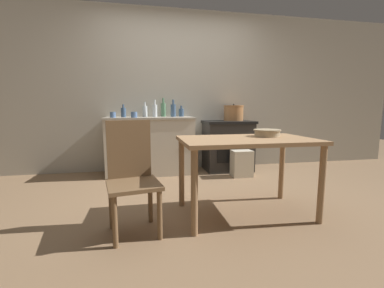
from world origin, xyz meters
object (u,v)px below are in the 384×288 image
object	(u,v)px
bottle_center_left	(145,111)
cup_mid_right	(113,115)
flour_sack	(242,163)
mixing_bowl_large	(267,132)
stock_pot	(234,113)
bottle_left	(173,110)
bottle_center	(155,110)
bottle_far_left	(181,112)
bottle_mid_left	(163,109)
cup_right	(134,115)
bottle_center_right	(123,112)
chair	(132,174)
work_table	(247,149)
stove	(228,145)

from	to	relation	value
bottle_center_left	cup_mid_right	bearing A→B (deg)	-149.87
flour_sack	mixing_bowl_large	world-z (taller)	mixing_bowl_large
stock_pot	bottle_left	world-z (taller)	bottle_left
bottle_center	bottle_far_left	bearing A→B (deg)	16.76
mixing_bowl_large	stock_pot	bearing A→B (deg)	80.79
bottle_mid_left	cup_right	world-z (taller)	bottle_mid_left
bottle_center_right	cup_mid_right	xyz separation A→B (m)	(-0.14, -0.14, -0.03)
bottle_mid_left	cup_mid_right	size ratio (longest dim) A/B	3.62
stock_pot	mixing_bowl_large	distance (m)	1.71
chair	cup_mid_right	distance (m)	1.81
bottle_left	bottle_center_right	distance (m)	0.75
chair	cup_right	xyz separation A→B (m)	(-0.01, 1.70, 0.44)
bottle_left	bottle_mid_left	world-z (taller)	bottle_mid_left
stock_pot	work_table	bearing A→B (deg)	-106.49
stove	bottle_mid_left	world-z (taller)	bottle_mid_left
stove	bottle_mid_left	bearing A→B (deg)	168.79
chair	bottle_left	bearing A→B (deg)	62.91
stock_pot	bottle_center_right	bearing A→B (deg)	-178.95
bottle_center	mixing_bowl_large	bearing A→B (deg)	-59.35
bottle_far_left	bottle_center	bearing A→B (deg)	-163.24
bottle_center_right	chair	bearing A→B (deg)	-84.90
bottle_left	cup_mid_right	size ratio (longest dim) A/B	3.28
mixing_bowl_large	cup_mid_right	distance (m)	2.20
bottle_center_right	stock_pot	bearing A→B (deg)	1.05
stove	bottle_center_left	size ratio (longest dim) A/B	3.50
chair	mixing_bowl_large	world-z (taller)	chair
bottle_far_left	cup_right	world-z (taller)	bottle_far_left
mixing_bowl_large	bottle_center	world-z (taller)	bottle_center
mixing_bowl_large	bottle_far_left	xyz separation A→B (m)	(-0.57, 1.82, 0.17)
bottle_far_left	cup_right	bearing A→B (deg)	-154.63
mixing_bowl_large	bottle_left	size ratio (longest dim) A/B	0.99
bottle_center_left	chair	bearing A→B (deg)	-94.26
bottle_center	stove	bearing A→B (deg)	-3.46
mixing_bowl_large	bottle_center_right	distance (m)	2.21
stock_pot	bottle_left	size ratio (longest dim) A/B	1.22
bottle_left	bottle_center	size ratio (longest dim) A/B	1.02
stock_pot	cup_right	size ratio (longest dim) A/B	3.66
bottle_center_left	cup_mid_right	distance (m)	0.53
bottle_far_left	cup_right	size ratio (longest dim) A/B	1.95
cup_mid_right	bottle_left	bearing A→B (deg)	12.72
bottle_mid_left	bottle_center_right	world-z (taller)	bottle_mid_left
mixing_bowl_large	bottle_mid_left	bearing A→B (deg)	115.25
bottle_center_right	cup_right	distance (m)	0.24
chair	work_table	bearing A→B (deg)	-3.59
flour_sack	cup_mid_right	size ratio (longest dim) A/B	4.79
chair	bottle_far_left	world-z (taller)	bottle_far_left
bottle_left	stock_pot	bearing A→B (deg)	-1.40
work_table	bottle_center_left	size ratio (longest dim) A/B	5.32
mixing_bowl_large	bottle_center	bearing A→B (deg)	120.65
bottle_center_right	work_table	bearing A→B (deg)	-55.46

